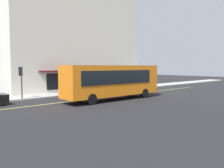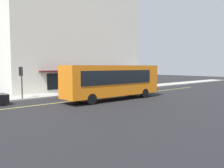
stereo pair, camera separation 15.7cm
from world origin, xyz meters
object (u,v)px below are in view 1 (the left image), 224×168
(traffic_light, at_px, (21,75))
(car_maroon, at_px, (80,90))
(car_navy, at_px, (110,87))
(pedestrian_waiting, at_px, (86,85))
(bus, at_px, (113,80))

(traffic_light, xyz_separation_m, car_maroon, (5.85, -1.85, -1.79))
(traffic_light, height_order, car_navy, traffic_light)
(car_maroon, xyz_separation_m, pedestrian_waiting, (2.54, 2.21, 0.33))
(bus, bearing_deg, pedestrian_waiting, 78.04)
(bus, height_order, car_maroon, bus)
(traffic_light, relative_size, pedestrian_waiting, 2.06)
(car_navy, bearing_deg, pedestrian_waiting, 133.66)
(bus, xyz_separation_m, car_navy, (3.51, 4.32, -1.24))
(bus, distance_m, traffic_light, 9.36)
(pedestrian_waiting, bearing_deg, bus, -101.96)
(bus, xyz_separation_m, traffic_light, (-7.01, 6.18, 0.55))
(traffic_light, bearing_deg, car_navy, -10.02)
(bus, height_order, car_navy, bus)
(bus, relative_size, car_navy, 2.60)
(bus, xyz_separation_m, pedestrian_waiting, (1.39, 6.54, -0.91))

